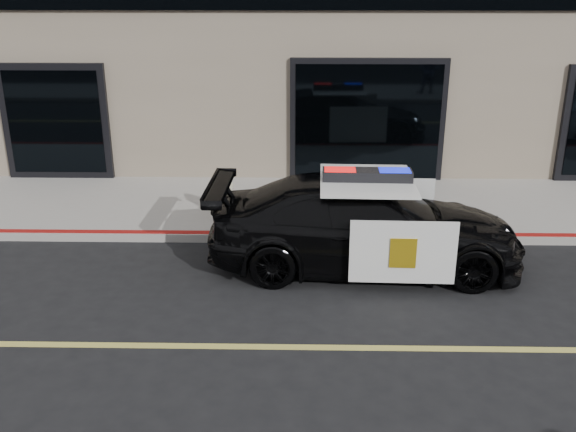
{
  "coord_description": "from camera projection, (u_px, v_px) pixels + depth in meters",
  "views": [
    {
      "loc": [
        -2.49,
        -7.2,
        4.52
      ],
      "look_at": [
        -2.68,
        2.2,
        1.0
      ],
      "focal_mm": 40.0,
      "sensor_mm": 36.0,
      "label": 1
    }
  ],
  "objects": [
    {
      "name": "fire_hydrant",
      "position": [
        225.0,
        198.0,
        12.24
      ],
      "size": [
        0.38,
        0.53,
        0.85
      ],
      "color": "beige",
      "rests_on": "sidewalk_n"
    },
    {
      "name": "ground",
      "position": [
        491.0,
        349.0,
        8.28
      ],
      "size": [
        120.0,
        120.0,
        0.0
      ],
      "primitive_type": "plane",
      "color": "black",
      "rests_on": "ground"
    },
    {
      "name": "police_car",
      "position": [
        365.0,
        224.0,
        10.42
      ],
      "size": [
        2.49,
        5.2,
        1.66
      ],
      "color": "black",
      "rests_on": "ground"
    },
    {
      "name": "sidewalk_n",
      "position": [
        421.0,
        207.0,
        13.17
      ],
      "size": [
        60.0,
        3.5,
        0.15
      ],
      "primitive_type": "cube",
      "color": "gray",
      "rests_on": "ground"
    }
  ]
}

